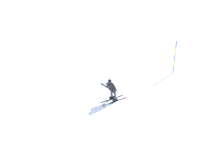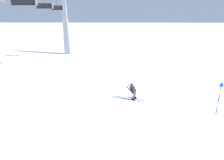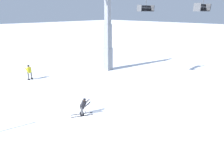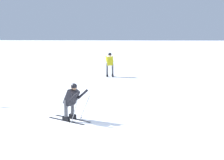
% 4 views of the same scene
% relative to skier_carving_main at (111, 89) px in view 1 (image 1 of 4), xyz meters
% --- Properties ---
extents(ground_plane, '(260.00, 260.00, 0.00)m').
position_rel_skier_carving_main_xyz_m(ground_plane, '(1.00, 1.00, -0.78)').
color(ground_plane, white).
extents(skier_carving_main, '(1.26, 1.67, 1.50)m').
position_rel_skier_carving_main_xyz_m(skier_carving_main, '(0.00, 0.00, 0.00)').
color(skier_carving_main, black).
rests_on(skier_carving_main, ground_plane).
extents(trail_marker_pole, '(0.07, 0.28, 2.42)m').
position_rel_skier_carving_main_xyz_m(trail_marker_pole, '(-2.33, -5.81, 0.52)').
color(trail_marker_pole, blue).
rests_on(trail_marker_pole, ground_plane).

